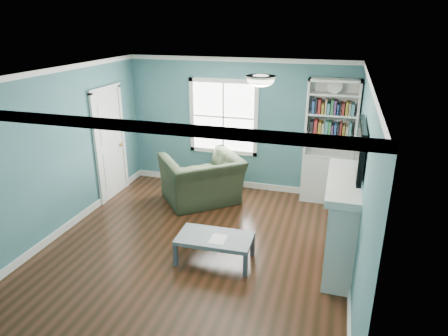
# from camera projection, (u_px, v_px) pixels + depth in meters

# --- Properties ---
(floor) EXTENTS (5.00, 5.00, 0.00)m
(floor) POSITION_uv_depth(u_px,v_px,m) (196.00, 248.00, 6.08)
(floor) COLOR black
(floor) RESTS_ON ground
(room_walls) EXTENTS (5.00, 5.00, 5.00)m
(room_walls) POSITION_uv_depth(u_px,v_px,m) (193.00, 149.00, 5.52)
(room_walls) COLOR #356C6D
(room_walls) RESTS_ON ground
(trim) EXTENTS (4.50, 5.00, 2.60)m
(trim) POSITION_uv_depth(u_px,v_px,m) (194.00, 172.00, 5.64)
(trim) COLOR white
(trim) RESTS_ON ground
(window) EXTENTS (1.40, 0.06, 1.50)m
(window) POSITION_uv_depth(u_px,v_px,m) (223.00, 117.00, 7.88)
(window) COLOR white
(window) RESTS_ON room_walls
(bookshelf) EXTENTS (0.90, 0.35, 2.31)m
(bookshelf) POSITION_uv_depth(u_px,v_px,m) (328.00, 155.00, 7.35)
(bookshelf) COLOR silver
(bookshelf) RESTS_ON ground
(fireplace) EXTENTS (0.44, 1.58, 1.30)m
(fireplace) POSITION_uv_depth(u_px,v_px,m) (342.00, 223.00, 5.48)
(fireplace) COLOR black
(fireplace) RESTS_ON ground
(tv) EXTENTS (0.06, 1.10, 0.65)m
(tv) POSITION_uv_depth(u_px,v_px,m) (361.00, 149.00, 5.07)
(tv) COLOR black
(tv) RESTS_ON fireplace
(door) EXTENTS (0.12, 0.98, 2.17)m
(door) POSITION_uv_depth(u_px,v_px,m) (110.00, 143.00, 7.55)
(door) COLOR silver
(door) RESTS_ON ground
(ceiling_fixture) EXTENTS (0.38, 0.38, 0.15)m
(ceiling_fixture) POSITION_uv_depth(u_px,v_px,m) (261.00, 80.00, 5.03)
(ceiling_fixture) COLOR white
(ceiling_fixture) RESTS_ON room_walls
(light_switch) EXTENTS (0.08, 0.01, 0.12)m
(light_switch) POSITION_uv_depth(u_px,v_px,m) (168.00, 125.00, 8.29)
(light_switch) COLOR white
(light_switch) RESTS_ON room_walls
(recliner) EXTENTS (1.61, 1.55, 1.19)m
(recliner) POSITION_uv_depth(u_px,v_px,m) (202.00, 172.00, 7.43)
(recliner) COLOR #212E1D
(recliner) RESTS_ON ground
(coffee_table) EXTENTS (1.08, 0.61, 0.38)m
(coffee_table) POSITION_uv_depth(u_px,v_px,m) (215.00, 240.00, 5.65)
(coffee_table) COLOR #484D56
(coffee_table) RESTS_ON ground
(paper_sheet) EXTENTS (0.22, 0.28, 0.00)m
(paper_sheet) POSITION_uv_depth(u_px,v_px,m) (218.00, 239.00, 5.57)
(paper_sheet) COLOR white
(paper_sheet) RESTS_ON coffee_table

